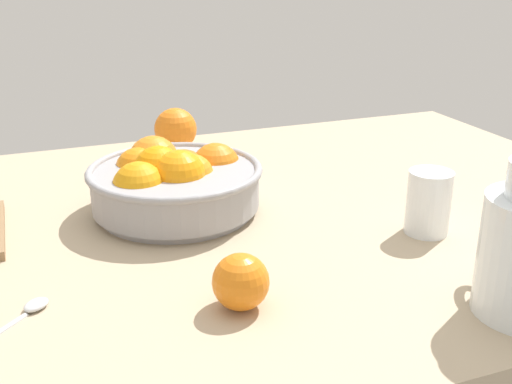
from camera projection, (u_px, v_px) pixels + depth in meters
ground_plane at (273, 219)px, 100.70cm from camera, size 125.90×91.69×3.00cm
fruit_bowl at (173, 181)px, 98.42cm from camera, size 27.00×27.00×10.73cm
juice_glass at (428, 206)px, 90.97cm from camera, size 6.35×6.35×9.34cm
loose_orange_0 at (176, 129)px, 128.83cm from camera, size 8.63×8.63×8.63cm
loose_orange_1 at (241, 282)px, 71.91cm from camera, size 6.63×6.63×6.63cm
spoon at (16, 318)px, 70.07cm from camera, size 11.53×10.87×1.00cm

